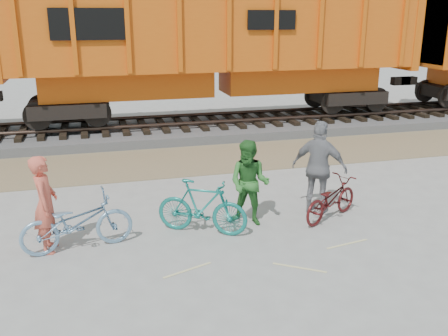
{
  "coord_description": "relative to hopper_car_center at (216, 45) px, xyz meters",
  "views": [
    {
      "loc": [
        -2.32,
        -8.01,
        4.01
      ],
      "look_at": [
        0.23,
        1.5,
        0.97
      ],
      "focal_mm": 40.0,
      "sensor_mm": 36.0,
      "label": 1
    }
  ],
  "objects": [
    {
      "name": "person_solo",
      "position": [
        -5.2,
        -8.43,
        -2.14
      ],
      "size": [
        0.45,
        0.65,
        1.74
      ],
      "primitive_type": "imported",
      "rotation": [
        0.0,
        0.0,
        1.52
      ],
      "color": "#D45642",
      "rests_on": "ground"
    },
    {
      "name": "bicycle_maroon",
      "position": [
        0.25,
        -8.43,
        -2.58
      ],
      "size": [
        1.69,
        1.29,
        0.85
      ],
      "primitive_type": "imported",
      "rotation": [
        0.0,
        0.0,
        2.08
      ],
      "color": "#471112",
      "rests_on": "ground"
    },
    {
      "name": "track",
      "position": [
        -1.98,
        0.0,
        -2.53
      ],
      "size": [
        120.0,
        2.6,
        0.24
      ],
      "color": "black",
      "rests_on": "ballast_bed"
    },
    {
      "name": "ballast_bed",
      "position": [
        -1.98,
        0.0,
        -2.86
      ],
      "size": [
        120.0,
        4.0,
        0.3
      ],
      "primitive_type": "cube",
      "color": "slate",
      "rests_on": "ground"
    },
    {
      "name": "hopper_car_center",
      "position": [
        0.0,
        0.0,
        0.0
      ],
      "size": [
        14.0,
        3.13,
        4.65
      ],
      "color": "black",
      "rests_on": "track"
    },
    {
      "name": "ground",
      "position": [
        -1.98,
        -9.0,
        -3.01
      ],
      "size": [
        120.0,
        120.0,
        0.0
      ],
      "primitive_type": "plane",
      "color": "#9E9E99",
      "rests_on": "ground"
    },
    {
      "name": "bicycle_teal",
      "position": [
        -2.43,
        -8.43,
        -2.48
      ],
      "size": [
        1.78,
        1.31,
        1.06
      ],
      "primitive_type": "imported",
      "rotation": [
        0.0,
        0.0,
        1.05
      ],
      "color": "#15756C",
      "rests_on": "ground"
    },
    {
      "name": "person_man",
      "position": [
        -1.43,
        -8.23,
        -2.15
      ],
      "size": [
        1.05,
        1.0,
        1.7
      ],
      "primitive_type": "imported",
      "rotation": [
        0.0,
        0.0,
        -0.6
      ],
      "color": "#2B6A29",
      "rests_on": "ground"
    },
    {
      "name": "person_woman",
      "position": [
        0.15,
        -8.03,
        -2.02
      ],
      "size": [
        1.19,
        1.11,
        1.97
      ],
      "primitive_type": "imported",
      "rotation": [
        0.0,
        0.0,
        2.44
      ],
      "color": "slate",
      "rests_on": "ground"
    },
    {
      "name": "gravel_strip",
      "position": [
        -1.98,
        -3.5,
        -3.0
      ],
      "size": [
        120.0,
        3.0,
        0.02
      ],
      "primitive_type": "cube",
      "color": "#8E7758",
      "rests_on": "ground"
    },
    {
      "name": "bicycle_blue",
      "position": [
        -4.7,
        -8.53,
        -2.49
      ],
      "size": [
        2.03,
        0.98,
        1.02
      ],
      "primitive_type": "imported",
      "rotation": [
        0.0,
        0.0,
        1.73
      ],
      "color": "#6D95B7",
      "rests_on": "ground"
    }
  ]
}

